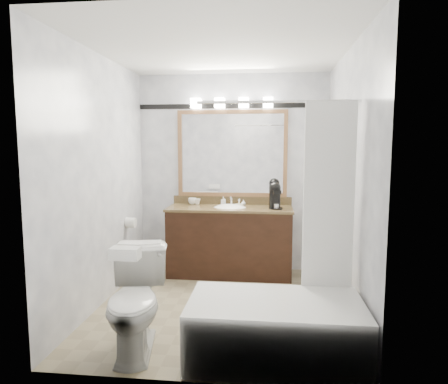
% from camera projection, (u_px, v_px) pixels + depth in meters
% --- Properties ---
extents(room, '(2.42, 2.62, 2.52)m').
position_uv_depth(room, '(220.00, 182.00, 3.85)').
color(room, gray).
rests_on(room, ground).
extents(vanity, '(1.53, 0.58, 0.97)m').
position_uv_depth(vanity, '(230.00, 240.00, 4.95)').
color(vanity, black).
rests_on(vanity, ground).
extents(mirror, '(1.40, 0.04, 1.10)m').
position_uv_depth(mirror, '(232.00, 154.00, 5.09)').
color(mirror, '#9A6C45').
rests_on(mirror, room).
extents(vanity_light_bar, '(1.02, 0.14, 0.12)m').
position_uv_depth(vanity_light_bar, '(232.00, 103.00, 4.96)').
color(vanity_light_bar, silver).
rests_on(vanity_light_bar, room).
extents(accent_stripe, '(2.40, 0.01, 0.06)m').
position_uv_depth(accent_stripe, '(232.00, 106.00, 5.03)').
color(accent_stripe, black).
rests_on(accent_stripe, room).
extents(bathtub, '(1.30, 0.75, 1.96)m').
position_uv_depth(bathtub, '(278.00, 321.00, 3.01)').
color(bathtub, white).
rests_on(bathtub, ground).
extents(tp_roll, '(0.11, 0.12, 0.12)m').
position_uv_depth(tp_roll, '(131.00, 223.00, 4.70)').
color(tp_roll, white).
rests_on(tp_roll, room).
extents(toilet, '(0.58, 0.84, 0.79)m').
position_uv_depth(toilet, '(136.00, 301.00, 3.10)').
color(toilet, white).
rests_on(toilet, ground).
extents(tissue_box, '(0.21, 0.12, 0.09)m').
position_uv_depth(tissue_box, '(125.00, 253.00, 2.85)').
color(tissue_box, white).
rests_on(tissue_box, toilet).
extents(coffee_maker, '(0.17, 0.21, 0.32)m').
position_uv_depth(coffee_maker, '(275.00, 195.00, 4.79)').
color(coffee_maker, black).
rests_on(coffee_maker, vanity).
extents(cup_left, '(0.11, 0.11, 0.08)m').
position_uv_depth(cup_left, '(192.00, 201.00, 5.15)').
color(cup_left, white).
rests_on(cup_left, vanity).
extents(cup_right, '(0.09, 0.09, 0.07)m').
position_uv_depth(cup_right, '(197.00, 202.00, 5.14)').
color(cup_right, white).
rests_on(cup_right, vanity).
extents(soap_bottle_a, '(0.06, 0.06, 0.11)m').
position_uv_depth(soap_bottle_a, '(223.00, 201.00, 5.05)').
color(soap_bottle_a, white).
rests_on(soap_bottle_a, vanity).
extents(soap_bottle_b, '(0.07, 0.07, 0.07)m').
position_uv_depth(soap_bottle_b, '(243.00, 203.00, 5.03)').
color(soap_bottle_b, white).
rests_on(soap_bottle_b, vanity).
extents(soap_bar, '(0.10, 0.08, 0.03)m').
position_uv_depth(soap_bar, '(239.00, 205.00, 5.00)').
color(soap_bar, beige).
rests_on(soap_bar, vanity).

